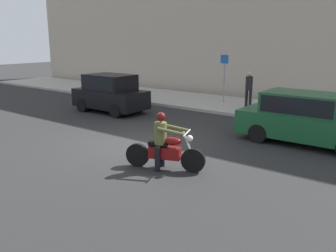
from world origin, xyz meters
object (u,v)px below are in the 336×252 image
motorcycle_with_rider_olive (164,146)px  parked_hatchback_black (110,93)px  parked_sedan_forest_green (306,118)px  street_sign_post (224,74)px  pedestrian_bystander (249,87)px

motorcycle_with_rider_olive → parked_hatchback_black: 8.22m
motorcycle_with_rider_olive → parked_sedan_forest_green: (2.27, 4.73, 0.24)m
motorcycle_with_rider_olive → parked_sedan_forest_green: bearing=64.4°
motorcycle_with_rider_olive → parked_hatchback_black: size_ratio=0.58×
motorcycle_with_rider_olive → parked_sedan_forest_green: parked_sedan_forest_green is taller
street_sign_post → parked_hatchback_black: bearing=-124.1°
motorcycle_with_rider_olive → street_sign_post: street_sign_post is taller
motorcycle_with_rider_olive → street_sign_post: 10.20m
street_sign_post → pedestrian_bystander: street_sign_post is taller
parked_sedan_forest_green → street_sign_post: 7.51m
parked_hatchback_black → street_sign_post: bearing=55.9°
motorcycle_with_rider_olive → parked_hatchback_black: parked_hatchback_black is taller
parked_hatchback_black → pedestrian_bystander: size_ratio=2.07×
motorcycle_with_rider_olive → parked_sedan_forest_green: size_ratio=0.47×
parked_sedan_forest_green → pedestrian_bystander: size_ratio=2.56×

